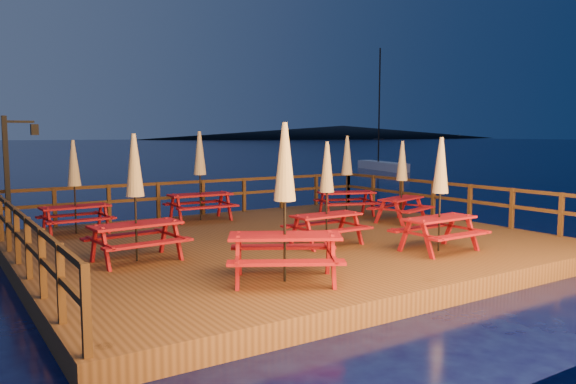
% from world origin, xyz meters
% --- Properties ---
extents(ground, '(500.00, 500.00, 0.00)m').
position_xyz_m(ground, '(0.00, 0.00, 0.00)').
color(ground, black).
rests_on(ground, ground).
extents(deck, '(12.00, 10.00, 0.40)m').
position_xyz_m(deck, '(0.00, 0.00, 0.20)').
color(deck, '#4E3219').
rests_on(deck, ground).
extents(deck_piles, '(11.44, 9.44, 1.40)m').
position_xyz_m(deck_piles, '(0.00, 0.00, -0.30)').
color(deck_piles, '#3C2113').
rests_on(deck_piles, ground).
extents(railing, '(11.80, 9.75, 1.10)m').
position_xyz_m(railing, '(0.00, 1.78, 1.16)').
color(railing, '#3C2113').
rests_on(railing, deck).
extents(lamp_post, '(0.85, 0.18, 3.00)m').
position_xyz_m(lamp_post, '(-5.39, 4.55, 2.20)').
color(lamp_post, black).
rests_on(lamp_post, deck).
extents(headland_right, '(230.40, 86.40, 7.00)m').
position_xyz_m(headland_right, '(185.00, 230.00, 3.50)').
color(headland_right, black).
rests_on(headland_right, ground).
extents(sailboat, '(2.75, 6.73, 9.88)m').
position_xyz_m(sailboat, '(23.65, 22.42, 0.33)').
color(sailboat, white).
rests_on(sailboat, ground).
extents(picnic_table_0, '(1.90, 1.61, 2.55)m').
position_xyz_m(picnic_table_0, '(-3.82, -0.37, 1.72)').
color(picnic_table_0, maroon).
rests_on(picnic_table_0, deck).
extents(picnic_table_1, '(1.68, 1.39, 2.37)m').
position_xyz_m(picnic_table_1, '(0.37, -1.11, 1.63)').
color(picnic_table_1, maroon).
rests_on(picnic_table_1, deck).
extents(picnic_table_2, '(1.72, 1.44, 2.39)m').
position_xyz_m(picnic_table_2, '(-4.13, 3.52, 1.64)').
color(picnic_table_2, maroon).
rests_on(picnic_table_2, deck).
extents(picnic_table_3, '(1.77, 1.47, 2.47)m').
position_xyz_m(picnic_table_3, '(2.01, -2.99, 1.68)').
color(picnic_table_3, maroon).
rests_on(picnic_table_3, deck).
extents(picnic_table_4, '(1.97, 1.78, 2.34)m').
position_xyz_m(picnic_table_4, '(4.20, 0.40, 1.61)').
color(picnic_table_4, maroon).
rests_on(picnic_table_4, deck).
extents(picnic_table_5, '(1.91, 1.60, 2.62)m').
position_xyz_m(picnic_table_5, '(-0.54, 3.85, 1.76)').
color(picnic_table_5, maroon).
rests_on(picnic_table_5, deck).
extents(picnic_table_6, '(2.45, 2.33, 2.74)m').
position_xyz_m(picnic_table_6, '(-2.17, -3.29, 1.82)').
color(picnic_table_6, maroon).
rests_on(picnic_table_6, deck).
extents(picnic_table_7, '(2.10, 1.90, 2.48)m').
position_xyz_m(picnic_table_7, '(3.67, 2.25, 1.69)').
color(picnic_table_7, maroon).
rests_on(picnic_table_7, deck).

